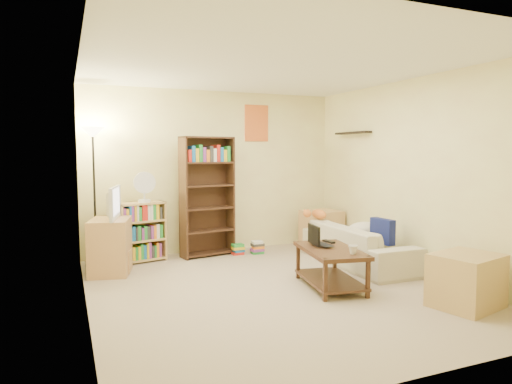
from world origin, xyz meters
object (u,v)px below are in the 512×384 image
tabby_cat (317,214)px  desk_fan (144,186)px  tv_stand (110,246)px  mug (353,250)px  television (109,203)px  sofa (358,245)px  laptop (326,245)px  side_table (321,229)px  tall_bookshelf (207,193)px  end_cabinet (466,281)px  short_bookshelf (142,232)px  floor_lamp (93,156)px  coffee_table (331,262)px

tabby_cat → desk_fan: desk_fan is taller
tv_stand → desk_fan: desk_fan is taller
mug → desk_fan: desk_fan is taller
tabby_cat → television: bearing=177.6°
sofa → tv_stand: 3.32m
tabby_cat → mug: tabby_cat is taller
tv_stand → desk_fan: size_ratio=1.63×
television → tabby_cat: bearing=-78.1°
tabby_cat → laptop: size_ratio=1.23×
desk_fan → tv_stand: bearing=-140.2°
television → side_table: 3.37m
television → tall_bookshelf: 1.52m
end_cabinet → side_table: bearing=87.7°
side_table → short_bookshelf: bearing=176.3°
television → desk_fan: desk_fan is taller
tabby_cat → laptop: 1.52m
sofa → laptop: (-0.90, -0.62, 0.19)m
floor_lamp → end_cabinet: size_ratio=2.94×
tabby_cat → short_bookshelf: (-2.50, 0.60, -0.20)m
laptop → desk_fan: bearing=40.4°
side_table → end_cabinet: bearing=-92.3°
floor_lamp → tabby_cat: bearing=-10.9°
television → floor_lamp: size_ratio=0.38×
laptop → floor_lamp: (-2.45, 1.95, 1.04)m
tabby_cat → end_cabinet: (0.21, -2.60, -0.36)m
sofa → short_bookshelf: size_ratio=2.24×
tall_bookshelf → short_bookshelf: bearing=170.0°
side_table → laptop: bearing=-119.6°
mug → floor_lamp: floor_lamp is taller
desk_fan → television: bearing=-140.2°
tv_stand → tall_bookshelf: bearing=32.3°
floor_lamp → sofa: bearing=-21.6°
mug → side_table: bearing=66.9°
laptop → television: 2.77m
mug → tv_stand: (-2.34, 1.98, -0.15)m
laptop → floor_lamp: floor_lamp is taller
tall_bookshelf → side_table: size_ratio=2.91×
sofa → side_table: 1.15m
tv_stand → television: television is taller
tabby_cat → end_cabinet: tabby_cat is taller
mug → tv_stand: bearing=139.8°
laptop → tabby_cat: bearing=-29.1°
laptop → end_cabinet: end_cabinet is taller
tall_bookshelf → desk_fan: bearing=172.6°
tabby_cat → laptop: (-0.67, -1.35, -0.16)m
mug → desk_fan: bearing=127.2°
short_bookshelf → tall_bookshelf: bearing=-13.3°
laptop → mug: bearing=-178.5°
sofa → floor_lamp: floor_lamp is taller
sofa → coffee_table: 1.22m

